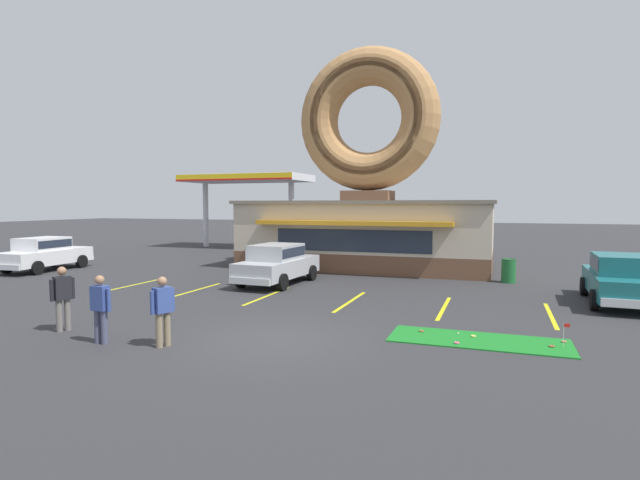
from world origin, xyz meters
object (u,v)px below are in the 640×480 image
object	(u,v)px
car_silver	(277,262)
golf_ball	(458,333)
pedestrian_leather_jacket_man	(163,308)
car_teal	(621,277)
car_white	(44,252)
trash_bin	(509,270)
pedestrian_blue_sweater_man	(63,296)
putting_flag_pin	(566,329)
pedestrian_hooded_kid	(100,306)

from	to	relation	value
car_silver	golf_ball	bearing A→B (deg)	-37.33
car_silver	pedestrian_leather_jacket_man	distance (m)	8.97
car_teal	car_silver	size ratio (longest dim) A/B	1.00
car_silver	pedestrian_leather_jacket_man	bearing A→B (deg)	-81.87
car_white	trash_bin	distance (m)	21.25
pedestrian_blue_sweater_man	car_teal	bearing A→B (deg)	31.50
car_teal	car_white	xyz separation A→B (m)	(-24.21, -0.03, 0.00)
putting_flag_pin	pedestrian_blue_sweater_man	world-z (taller)	pedestrian_blue_sweater_man
car_silver	pedestrian_hooded_kid	bearing A→B (deg)	-91.43
putting_flag_pin	car_teal	distance (m)	6.40
golf_ball	putting_flag_pin	distance (m)	2.37
car_teal	pedestrian_leather_jacket_man	size ratio (longest dim) A/B	2.92
putting_flag_pin	car_white	xyz separation A→B (m)	(-21.96, 5.95, 0.43)
golf_ball	pedestrian_hooded_kid	xyz separation A→B (m)	(-7.64, -3.50, 0.82)
car_white	pedestrian_hooded_kid	xyz separation A→B (m)	(12.01, -9.07, -0.01)
pedestrian_leather_jacket_man	trash_bin	world-z (taller)	pedestrian_leather_jacket_man
car_white	pedestrian_blue_sweater_man	xyz separation A→B (m)	(10.28, -8.51, 0.03)
pedestrian_hooded_kid	car_teal	bearing A→B (deg)	36.73
car_teal	pedestrian_hooded_kid	distance (m)	15.22
putting_flag_pin	car_white	distance (m)	22.76
putting_flag_pin	pedestrian_blue_sweater_man	bearing A→B (deg)	-167.64
car_teal	pedestrian_hooded_kid	xyz separation A→B (m)	(-12.20, -9.10, -0.01)
golf_ball	trash_bin	distance (m)	9.27
putting_flag_pin	car_silver	bearing A→B (deg)	148.21
car_silver	car_white	size ratio (longest dim) A/B	1.00
putting_flag_pin	car_teal	xyz separation A→B (m)	(2.25, 5.98, 0.43)
car_teal	car_white	distance (m)	24.21
car_silver	car_teal	bearing A→B (deg)	-0.23
car_teal	car_white	size ratio (longest dim) A/B	0.99
golf_ball	putting_flag_pin	size ratio (longest dim) A/B	0.08
car_silver	trash_bin	world-z (taller)	car_silver
pedestrian_blue_sweater_man	trash_bin	xyz separation A→B (m)	(10.66, 12.10, -0.40)
putting_flag_pin	car_white	size ratio (longest dim) A/B	0.12
car_silver	pedestrian_hooded_kid	xyz separation A→B (m)	(-0.23, -9.15, -0.01)
car_silver	pedestrian_hooded_kid	size ratio (longest dim) A/B	2.94
car_teal	pedestrian_hooded_kid	bearing A→B (deg)	-143.27
car_teal	putting_flag_pin	bearing A→B (deg)	-110.62
putting_flag_pin	pedestrian_leather_jacket_man	size ratio (longest dim) A/B	0.35
car_white	pedestrian_blue_sweater_man	world-z (taller)	pedestrian_blue_sweater_man
putting_flag_pin	pedestrian_hooded_kid	xyz separation A→B (m)	(-9.95, -3.12, 0.43)
car_white	car_teal	bearing A→B (deg)	0.07
pedestrian_hooded_kid	pedestrian_leather_jacket_man	xyz separation A→B (m)	(1.50, 0.27, 0.00)
pedestrian_blue_sweater_man	pedestrian_hooded_kid	size ratio (longest dim) A/B	1.04
car_white	pedestrian_leather_jacket_man	world-z (taller)	car_white
pedestrian_hooded_kid	pedestrian_leather_jacket_man	world-z (taller)	pedestrian_leather_jacket_man
golf_ball	pedestrian_hooded_kid	bearing A→B (deg)	-155.42
car_teal	pedestrian_blue_sweater_man	xyz separation A→B (m)	(-13.93, -8.54, 0.03)
pedestrian_leather_jacket_man	car_teal	bearing A→B (deg)	39.53
putting_flag_pin	car_silver	xyz separation A→B (m)	(-9.72, 6.02, 0.43)
car_teal	car_white	world-z (taller)	same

